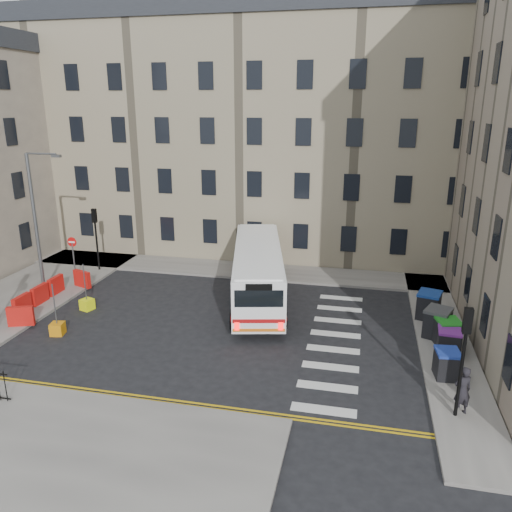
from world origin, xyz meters
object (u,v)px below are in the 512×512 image
at_px(wheelie_bin_b, 449,342).
at_px(wheelie_bin_e, 429,305).
at_px(bollard_yellow, 87,304).
at_px(bollard_chevron, 58,329).
at_px(wheelie_bin_d, 437,323).
at_px(bus, 258,270).
at_px(wheelie_bin_a, 447,364).
at_px(streetlamp, 35,222).
at_px(wheelie_bin_c, 447,333).
at_px(pedestrian, 462,390).

height_order(wheelie_bin_b, wheelie_bin_e, wheelie_bin_e).
distance_m(bollard_yellow, bollard_chevron, 3.08).
bearing_deg(wheelie_bin_d, bollard_chevron, -146.25).
height_order(bus, wheelie_bin_a, bus).
distance_m(bus, bollard_chevron, 10.83).
distance_m(streetlamp, wheelie_bin_c, 22.39).
bearing_deg(bollard_yellow, wheelie_bin_c, -1.68).
height_order(streetlamp, wheelie_bin_d, streetlamp).
bearing_deg(bollard_chevron, wheelie_bin_b, 5.28).
xyz_separation_m(pedestrian, bollard_yellow, (-18.14, 5.88, -0.77)).
xyz_separation_m(wheelie_bin_d, bollard_yellow, (-18.06, -0.41, -0.55)).
distance_m(wheelie_bin_e, pedestrian, 8.44).
relative_size(wheelie_bin_c, wheelie_bin_e, 0.88).
relative_size(streetlamp, wheelie_bin_a, 7.03).
bearing_deg(wheelie_bin_e, wheelie_bin_a, -72.79).
distance_m(bus, wheelie_bin_e, 9.26).
bearing_deg(pedestrian, wheelie_bin_a, -109.89).
distance_m(streetlamp, wheelie_bin_e, 21.82).
xyz_separation_m(pedestrian, bollard_chevron, (-17.91, 2.80, -0.77)).
bearing_deg(bollard_yellow, wheelie_bin_b, -4.37).
relative_size(wheelie_bin_b, wheelie_bin_c, 0.91).
xyz_separation_m(wheelie_bin_b, wheelie_bin_c, (0.06, 0.86, 0.03)).
xyz_separation_m(bus, bollard_yellow, (-8.71, -3.50, -1.45)).
height_order(bus, bollard_chevron, bus).
xyz_separation_m(wheelie_bin_a, bollard_chevron, (-17.75, 0.30, -0.43)).
height_order(wheelie_bin_a, wheelie_bin_e, wheelie_bin_e).
bearing_deg(wheelie_bin_d, bollard_yellow, -156.01).
distance_m(bus, wheelie_bin_c, 10.53).
distance_m(wheelie_bin_d, wheelie_bin_e, 2.16).
bearing_deg(bus, bollard_chevron, -155.04).
xyz_separation_m(streetlamp, wheelie_bin_b, (21.95, -2.87, -3.58)).
relative_size(bus, bollard_yellow, 19.04).
distance_m(wheelie_bin_c, bollard_chevron, 18.34).
bearing_deg(wheelie_bin_c, wheelie_bin_e, 86.90).
relative_size(pedestrian, bollard_yellow, 3.06).
height_order(bus, wheelie_bin_d, bus).
relative_size(streetlamp, wheelie_bin_d, 5.15).
bearing_deg(pedestrian, bollard_yellow, -41.45).
bearing_deg(wheelie_bin_a, wheelie_bin_c, 76.40).
height_order(wheelie_bin_c, wheelie_bin_e, wheelie_bin_e).
bearing_deg(wheelie_bin_d, wheelie_bin_c, -48.03).
distance_m(bus, wheelie_bin_d, 9.88).
bearing_deg(wheelie_bin_c, bollard_chevron, 175.63).
bearing_deg(wheelie_bin_d, wheelie_bin_e, 117.30).
relative_size(wheelie_bin_e, bollard_chevron, 2.52).
distance_m(streetlamp, wheelie_bin_b, 22.42).
height_order(streetlamp, bus, streetlamp).
relative_size(streetlamp, bus, 0.71).
bearing_deg(wheelie_bin_c, pedestrian, -104.96).
distance_m(wheelie_bin_c, wheelie_bin_e, 3.14).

